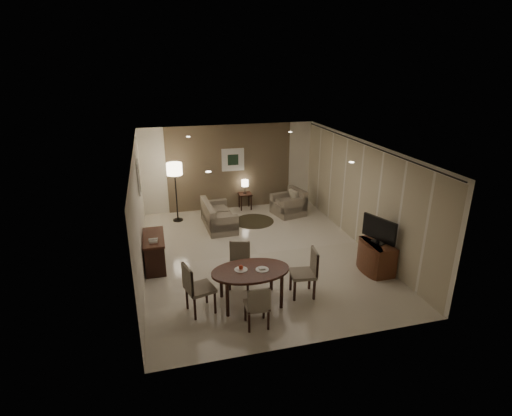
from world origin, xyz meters
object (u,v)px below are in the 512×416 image
object	(u,v)px
sofa	(219,215)
floor_lamp	(176,193)
dining_table	(251,286)
tv_cabinet	(377,257)
chair_left	(200,288)
chair_right	(303,273)
armchair	(288,202)
side_table	(245,201)
chair_near	(257,305)
chair_far	(239,266)
console_desk	(155,252)

from	to	relation	value
sofa	floor_lamp	world-z (taller)	floor_lamp
dining_table	tv_cabinet	bearing A→B (deg)	9.52
chair_left	floor_lamp	bearing A→B (deg)	-14.47
chair_right	armchair	world-z (taller)	chair_right
chair_left	floor_lamp	distance (m)	4.84
side_table	chair_near	bearing A→B (deg)	-101.27
chair_left	side_table	world-z (taller)	chair_left
chair_right	armchair	bearing A→B (deg)	172.58
sofa	side_table	world-z (taller)	sofa
tv_cabinet	dining_table	bearing A→B (deg)	-170.48
tv_cabinet	chair_near	bearing A→B (deg)	-158.22
sofa	armchair	xyz separation A→B (m)	(2.27, 0.44, 0.03)
chair_far	armchair	bearing A→B (deg)	74.24
chair_left	chair_near	bearing A→B (deg)	-142.62
chair_near	side_table	distance (m)	6.13
chair_right	sofa	world-z (taller)	chair_right
console_desk	side_table	distance (m)	4.37
chair_near	sofa	bearing A→B (deg)	-89.39
chair_right	armchair	size ratio (longest dim) A/B	1.13
chair_far	armchair	world-z (taller)	chair_far
console_desk	sofa	bearing A→B (deg)	46.88
chair_near	floor_lamp	bearing A→B (deg)	-77.62
chair_far	side_table	xyz separation A→B (m)	(1.21, 4.59, -0.21)
chair_right	side_table	bearing A→B (deg)	-172.37
tv_cabinet	chair_right	distance (m)	2.08
armchair	dining_table	bearing A→B (deg)	-40.89
armchair	chair_near	bearing A→B (deg)	-38.09
console_desk	chair_right	distance (m)	3.53
chair_right	floor_lamp	bearing A→B (deg)	-147.59
armchair	floor_lamp	xyz separation A→B (m)	(-3.39, 0.35, 0.49)
chair_far	chair_left	xyz separation A→B (m)	(-0.91, -0.72, 0.04)
chair_right	armchair	distance (m)	4.60
console_desk	chair_left	bearing A→B (deg)	-68.74
chair_left	chair_right	size ratio (longest dim) A/B	1.02
console_desk	dining_table	bearing A→B (deg)	-48.28
tv_cabinet	sofa	world-z (taller)	sofa
side_table	chair_right	bearing A→B (deg)	-90.41
side_table	tv_cabinet	bearing A→B (deg)	-67.49
tv_cabinet	chair_far	bearing A→B (deg)	177.26
chair_far	floor_lamp	size ratio (longest dim) A/B	0.53
floor_lamp	tv_cabinet	bearing A→B (deg)	-45.58
chair_left	floor_lamp	size ratio (longest dim) A/B	0.57
chair_near	armchair	distance (m)	5.70
chair_near	console_desk	bearing A→B (deg)	-55.98
console_desk	armchair	distance (m)	4.76
chair_far	chair_near	bearing A→B (deg)	-72.96
tv_cabinet	sofa	size ratio (longest dim) A/B	0.57
armchair	floor_lamp	world-z (taller)	floor_lamp
dining_table	chair_right	distance (m)	1.09
tv_cabinet	armchair	distance (m)	3.98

